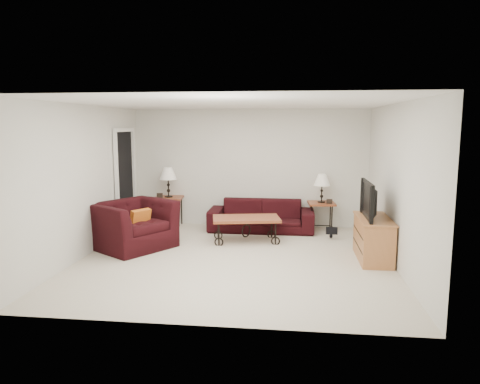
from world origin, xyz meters
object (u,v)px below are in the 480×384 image
Objects in this scene: sofa at (261,216)px; lamp_left at (168,182)px; coffee_table at (246,229)px; lamp_right at (322,188)px; armchair at (133,225)px; side_table_left at (169,212)px; tv_stand at (373,239)px; television at (374,200)px; backpack at (331,227)px; side_table_right at (321,216)px.

lamp_left is at bearing 174.87° from sofa.
sofa is at bearing -5.13° from lamp_left.
coffee_table is at bearing -31.43° from lamp_left.
lamp_right is at bearing 8.30° from sofa.
lamp_right is at bearing -0.00° from lamp_left.
armchair is (-3.39, -1.76, -0.47)m from lamp_right.
coffee_table is (1.79, -1.09, -0.09)m from side_table_left.
coffee_table is 2.34m from tv_stand.
lamp_right reaches higher than coffee_table.
television is (3.93, -1.97, 0.03)m from lamp_left.
side_table_left is 2.10m from coffee_table.
coffee_table is 2.43m from television.
backpack is at bearing -157.85° from television.
lamp_left is 2.22m from coffee_table.
coffee_table is at bearing -142.95° from lamp_right.
side_table_right is 0.68m from backpack.
side_table_left is 4.45m from television.
side_table_right is at bearing -28.67° from armchair.
tv_stand reaches higher than sofa.
side_table_left reaches higher than sofa.
television reaches higher than sofa.
lamp_left is 1.49× the size of backpack.
side_table_right is 0.46× the size of armchair.
television is (0.69, -1.97, 0.10)m from lamp_right.
television is at bearing 180.00° from tv_stand.
tv_stand is (3.95, -1.97, -0.61)m from lamp_left.
lamp_left reaches higher than coffee_table.
sofa is 1.74× the size of coffee_table.
lamp_left is (-0.00, 0.00, 0.64)m from side_table_left.
sofa reaches higher than coffee_table.
side_table_left is 0.52× the size of coffee_table.
tv_stand is at bearing -70.14° from side_table_right.
side_table_left is at bearing 174.87° from sofa.
side_table_left is 3.24m from side_table_right.
backpack is (3.40, -0.66, -0.74)m from lamp_left.
side_table_left reaches higher than side_table_right.
coffee_table is (-1.45, -1.09, -0.06)m from side_table_right.
side_table_right is 0.59m from lamp_right.
side_table_left is at bearing -173.36° from backpack.
tv_stand is at bearing 90.00° from television.
lamp_left is 4.46m from tv_stand.
sofa is 1.48m from backpack.
lamp_right reaches higher than sofa.
side_table_left is at bearing -116.64° from television.
lamp_left is 1.85m from armchair.
lamp_left is 4.40m from television.
side_table_left is 3.29m from lamp_right.
tv_stand is 1.12× the size of television.
backpack is (0.16, -0.66, -0.08)m from side_table_right.
tv_stand is at bearing -49.47° from backpack.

